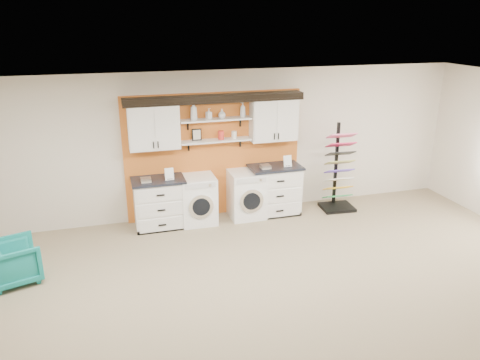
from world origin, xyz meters
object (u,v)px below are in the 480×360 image
object	(u,v)px
base_cabinet_left	(159,203)
dryer	(246,194)
base_cabinet_right	(275,190)
washer	(198,199)
armchair	(14,262)
sample_rack	(338,183)

from	to	relation	value
base_cabinet_left	dryer	distance (m)	1.68
base_cabinet_right	washer	xyz separation A→B (m)	(-1.54, -0.00, -0.03)
dryer	armchair	world-z (taller)	dryer
dryer	armchair	distance (m)	4.19
sample_rack	base_cabinet_right	bearing A→B (deg)	178.13
base_cabinet_left	armchair	distance (m)	2.65
washer	dryer	size ratio (longest dim) A/B	0.99
sample_rack	washer	bearing A→B (deg)	-178.61
base_cabinet_right	washer	world-z (taller)	base_cabinet_right
armchair	sample_rack	bearing A→B (deg)	-95.94
base_cabinet_right	dryer	xyz separation A→B (m)	(-0.58, -0.00, -0.03)
dryer	washer	bearing A→B (deg)	180.00
washer	armchair	distance (m)	3.29
washer	sample_rack	distance (m)	2.86
base_cabinet_right	armchair	world-z (taller)	base_cabinet_right
dryer	sample_rack	bearing A→B (deg)	-4.00
base_cabinet_right	dryer	world-z (taller)	base_cabinet_right
dryer	sample_rack	xyz separation A→B (m)	(1.89, -0.13, 0.09)
armchair	washer	bearing A→B (deg)	-83.63
base_cabinet_right	sample_rack	size ratio (longest dim) A/B	0.57
sample_rack	armchair	bearing A→B (deg)	-164.40
washer	sample_rack	bearing A→B (deg)	-2.65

